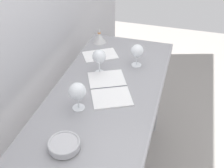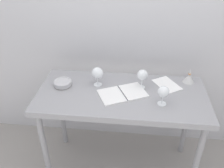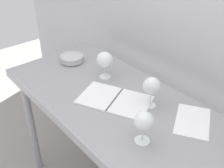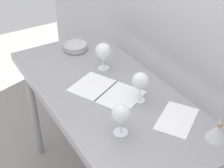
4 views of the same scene
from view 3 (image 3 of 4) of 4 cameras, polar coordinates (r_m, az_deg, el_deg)
The scene contains 8 objects.
back_wall at distance 1.66m, azimuth 14.34°, elevation 14.90°, with size 3.80×0.04×2.60m, color #BBBBC0.
steel_counter at distance 1.56m, azimuth 0.62°, elevation -6.30°, with size 1.40×0.65×0.90m.
wine_glass_far_left at distance 1.64m, azimuth -1.50°, elevation 4.87°, with size 0.10×0.10×0.17m.
wine_glass_far_right at distance 1.40m, azimuth 8.16°, elevation -0.49°, with size 0.09×0.09×0.17m.
wine_glass_near_right at distance 1.19m, azimuth 6.52°, elevation -7.76°, with size 0.09×0.09×0.16m.
open_notebook at distance 1.49m, azimuth 0.56°, elevation -3.25°, with size 0.44×0.37×0.01m.
tasting_sheet_upper at distance 1.41m, azimuth 16.25°, elevation -7.28°, with size 0.16×0.24×0.00m, color white.
tasting_bowl at distance 1.88m, azimuth -8.26°, elevation 5.27°, with size 0.16×0.16×0.05m.
Camera 3 is at (0.92, -0.80, 1.77)m, focal length 44.45 mm.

